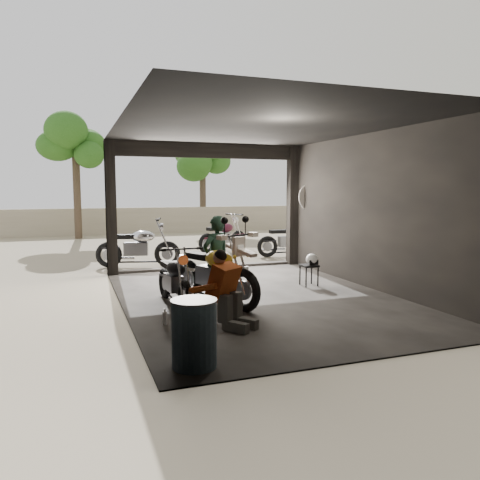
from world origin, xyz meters
TOP-DOWN VIEW (x-y plane):
  - ground at (0.00, 0.00)m, footprint 80.00×80.00m
  - garage at (0.00, 0.55)m, footprint 7.00×7.13m
  - boundary_wall at (0.00, 14.00)m, footprint 18.00×0.30m
  - tree_left at (-3.00, 12.50)m, footprint 2.20×2.20m
  - tree_right at (2.80, 14.00)m, footprint 2.20×2.20m
  - main_bike at (-0.92, -0.19)m, footprint 1.58×2.15m
  - left_bike at (-1.61, -0.06)m, footprint 0.78×1.66m
  - outside_bike_a at (-1.64, 4.36)m, footprint 2.05×1.22m
  - outside_bike_b at (1.43, 6.56)m, footprint 1.98×1.48m
  - outside_bike_c at (3.01, 4.80)m, footprint 1.86×0.88m
  - rider at (-0.81, 0.02)m, footprint 0.68×0.57m
  - mechanic at (-1.12, -1.67)m, footprint 0.92×0.97m
  - stool at (1.43, 0.63)m, footprint 0.34×0.34m
  - helmet at (1.48, 0.60)m, footprint 0.31×0.32m
  - oil_drum at (-2.00, -2.99)m, footprint 0.52×0.52m
  - sign_post at (2.71, 2.93)m, footprint 0.74×0.08m

SIDE VIEW (x-z plane):
  - ground at x=0.00m, z-range 0.00..0.00m
  - stool at x=1.43m, z-range 0.16..0.63m
  - oil_drum at x=-2.00m, z-range 0.00..0.80m
  - left_bike at x=-1.61m, z-range 0.00..1.10m
  - mechanic at x=-1.12m, z-range 0.00..1.13m
  - helmet at x=1.48m, z-range 0.47..0.70m
  - boundary_wall at x=0.00m, z-range 0.00..1.20m
  - outside_bike_c at x=3.01m, z-range 0.00..1.22m
  - outside_bike_b at x=1.43m, z-range 0.00..1.24m
  - outside_bike_a at x=-1.64m, z-range 0.00..1.29m
  - main_bike at x=-0.92m, z-range 0.00..1.33m
  - rider at x=-0.81m, z-range 0.00..1.58m
  - garage at x=0.00m, z-range -0.32..2.88m
  - sign_post at x=2.71m, z-range 0.37..2.59m
  - tree_right at x=2.80m, z-range 1.06..6.06m
  - tree_left at x=-3.00m, z-range 1.19..6.79m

